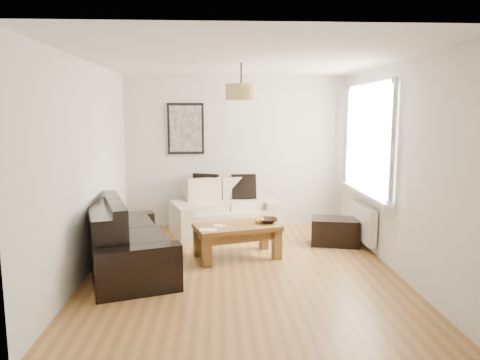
{
  "coord_description": "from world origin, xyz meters",
  "views": [
    {
      "loc": [
        -0.3,
        -5.49,
        1.97
      ],
      "look_at": [
        0.0,
        0.6,
        1.05
      ],
      "focal_mm": 33.46,
      "sensor_mm": 36.0,
      "label": 1
    }
  ],
  "objects_px": {
    "sofa_leather": "(129,238)",
    "ottoman": "(335,231)",
    "coffee_table": "(237,241)",
    "loveseat_cream": "(224,207)"
  },
  "relations": [
    {
      "from": "coffee_table",
      "to": "ottoman",
      "type": "bearing_deg",
      "value": 20.0
    },
    {
      "from": "coffee_table",
      "to": "ottoman",
      "type": "distance_m",
      "value": 1.6
    },
    {
      "from": "coffee_table",
      "to": "sofa_leather",
      "type": "bearing_deg",
      "value": -163.01
    },
    {
      "from": "loveseat_cream",
      "to": "coffee_table",
      "type": "relative_size",
      "value": 1.48
    },
    {
      "from": "sofa_leather",
      "to": "ottoman",
      "type": "xyz_separation_m",
      "value": [
        2.88,
        0.97,
        -0.21
      ]
    },
    {
      "from": "loveseat_cream",
      "to": "coffee_table",
      "type": "distance_m",
      "value": 1.37
    },
    {
      "from": "loveseat_cream",
      "to": "ottoman",
      "type": "xyz_separation_m",
      "value": [
        1.66,
        -0.81,
        -0.21
      ]
    },
    {
      "from": "sofa_leather",
      "to": "ottoman",
      "type": "height_order",
      "value": "sofa_leather"
    },
    {
      "from": "sofa_leather",
      "to": "ottoman",
      "type": "bearing_deg",
      "value": -89.63
    },
    {
      "from": "sofa_leather",
      "to": "coffee_table",
      "type": "xyz_separation_m",
      "value": [
        1.38,
        0.42,
        -0.18
      ]
    }
  ]
}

